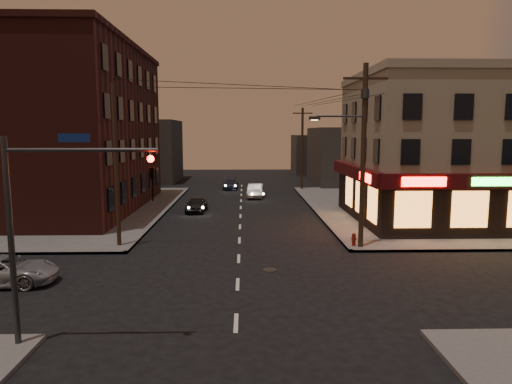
{
  "coord_description": "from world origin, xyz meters",
  "views": [
    {
      "loc": [
        0.29,
        -18.94,
        6.53
      ],
      "look_at": [
        0.95,
        6.14,
        3.2
      ],
      "focal_mm": 32.0,
      "sensor_mm": 36.0,
      "label": 1
    }
  ],
  "objects_px": {
    "sedan_near": "(197,204)",
    "sedan_mid": "(255,191)",
    "suv_cross": "(3,270)",
    "sedan_far": "(231,184)",
    "fire_hydrant": "(354,239)"
  },
  "relations": [
    {
      "from": "suv_cross",
      "to": "sedan_near",
      "type": "distance_m",
      "value": 18.93
    },
    {
      "from": "suv_cross",
      "to": "sedan_mid",
      "type": "distance_m",
      "value": 28.27
    },
    {
      "from": "sedan_near",
      "to": "sedan_mid",
      "type": "distance_m",
      "value": 9.48
    },
    {
      "from": "suv_cross",
      "to": "sedan_far",
      "type": "xyz_separation_m",
      "value": [
        8.81,
        32.61,
        -0.02
      ]
    },
    {
      "from": "sedan_near",
      "to": "sedan_far",
      "type": "xyz_separation_m",
      "value": [
        2.36,
        14.81,
        -0.02
      ]
    },
    {
      "from": "suv_cross",
      "to": "sedan_far",
      "type": "distance_m",
      "value": 33.78
    },
    {
      "from": "sedan_mid",
      "to": "sedan_far",
      "type": "height_order",
      "value": "sedan_mid"
    },
    {
      "from": "sedan_mid",
      "to": "fire_hydrant",
      "type": "relative_size",
      "value": 5.77
    },
    {
      "from": "suv_cross",
      "to": "sedan_far",
      "type": "height_order",
      "value": "suv_cross"
    },
    {
      "from": "sedan_near",
      "to": "suv_cross",
      "type": "bearing_deg",
      "value": -106.2
    },
    {
      "from": "suv_cross",
      "to": "sedan_near",
      "type": "bearing_deg",
      "value": -22.39
    },
    {
      "from": "suv_cross",
      "to": "sedan_near",
      "type": "height_order",
      "value": "same"
    },
    {
      "from": "sedan_far",
      "to": "sedan_mid",
      "type": "bearing_deg",
      "value": -67.33
    },
    {
      "from": "sedan_mid",
      "to": "sedan_near",
      "type": "bearing_deg",
      "value": -117.58
    },
    {
      "from": "sedan_mid",
      "to": "sedan_far",
      "type": "distance_m",
      "value": 7.28
    }
  ]
}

